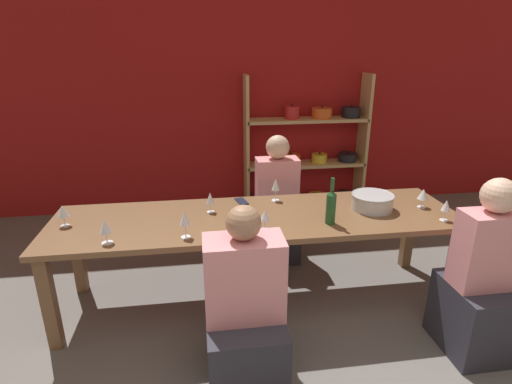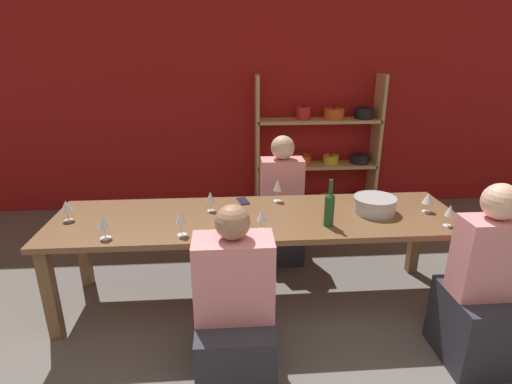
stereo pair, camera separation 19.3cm
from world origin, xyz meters
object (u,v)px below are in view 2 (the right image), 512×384
(wine_glass_empty_b, at_px, (278,185))
(person_near_b, at_px, (479,299))
(wine_bottle_green, at_px, (329,208))
(person_near_a, at_px, (235,318))
(wine_glass_empty_c, at_px, (450,211))
(cell_phone, at_px, (243,201))
(wine_glass_red_a, at_px, (181,217))
(wine_glass_red_b, at_px, (428,199))
(wine_glass_red_c, at_px, (66,206))
(wine_glass_white_b, at_px, (261,216))
(wine_glass_empty_a, at_px, (210,198))
(shelf_unit, at_px, (320,158))
(person_far_a, at_px, (281,214))
(mixing_bowl, at_px, (375,204))
(wine_glass_white_a, at_px, (103,223))
(dining_table, at_px, (257,225))

(wine_glass_empty_b, relative_size, person_near_b, 0.16)
(wine_bottle_green, xyz_separation_m, person_near_a, (-0.67, -0.53, -0.46))
(wine_glass_empty_c, bearing_deg, cell_phone, 157.89)
(wine_glass_red_a, bearing_deg, wine_glass_red_b, 8.45)
(wine_glass_red_b, distance_m, wine_glass_red_c, 2.62)
(person_near_a, bearing_deg, wine_glass_white_b, 67.94)
(person_near_b, bearing_deg, person_near_a, -179.68)
(wine_glass_empty_a, bearing_deg, shelf_unit, 54.60)
(wine_bottle_green, bearing_deg, wine_glass_white_b, -174.95)
(wine_glass_red_b, bearing_deg, person_far_a, 144.30)
(shelf_unit, height_order, person_near_a, shelf_unit)
(mixing_bowl, xyz_separation_m, wine_glass_red_c, (-2.22, 0.01, 0.04))
(mixing_bowl, bearing_deg, person_near_b, -60.01)
(wine_glass_red_a, relative_size, wine_glass_empty_b, 0.98)
(person_far_a, bearing_deg, cell_phone, 47.92)
(wine_bottle_green, bearing_deg, shelf_unit, 78.56)
(shelf_unit, distance_m, person_near_a, 2.82)
(wine_glass_red_b, relative_size, person_near_b, 0.13)
(wine_glass_red_a, relative_size, wine_glass_white_b, 1.25)
(wine_bottle_green, bearing_deg, wine_glass_red_b, 13.25)
(wine_glass_empty_c, bearing_deg, wine_glass_empty_b, 153.47)
(wine_glass_red_b, xyz_separation_m, wine_glass_red_c, (-2.62, 0.03, 0.00))
(wine_glass_red_a, height_order, wine_glass_white_a, wine_glass_red_a)
(person_far_a, bearing_deg, wine_glass_red_c, 22.89)
(person_near_a, bearing_deg, wine_glass_empty_c, 17.25)
(wine_glass_red_c, xyz_separation_m, person_far_a, (1.62, 0.69, -0.40))
(wine_glass_empty_b, relative_size, cell_phone, 1.15)
(person_far_a, bearing_deg, wine_glass_red_a, 51.01)
(dining_table, distance_m, wine_glass_red_a, 0.62)
(wine_glass_empty_b, xyz_separation_m, wine_glass_empty_c, (1.11, -0.56, -0.02))
(wine_glass_empty_b, bearing_deg, shelf_unit, 65.67)
(shelf_unit, bearing_deg, dining_table, -115.73)
(wine_glass_empty_c, xyz_separation_m, cell_phone, (-1.39, 0.56, -0.10))
(wine_glass_white_a, distance_m, wine_glass_empty_b, 1.32)
(wine_glass_white_a, bearing_deg, cell_phone, 32.65)
(wine_glass_red_c, xyz_separation_m, cell_phone, (1.26, 0.28, -0.10))
(wine_glass_empty_a, height_order, person_near_b, person_near_b)
(wine_glass_white_a, bearing_deg, wine_glass_red_b, 6.96)
(wine_glass_empty_b, height_order, cell_phone, wine_glass_empty_b)
(wine_bottle_green, relative_size, cell_phone, 2.06)
(dining_table, height_order, person_near_b, person_near_b)
(wine_glass_empty_a, distance_m, person_near_b, 1.89)
(mixing_bowl, height_order, wine_glass_red_b, wine_glass_red_b)
(mixing_bowl, bearing_deg, wine_glass_red_b, -3.41)
(wine_glass_empty_a, relative_size, wine_glass_red_b, 1.05)
(dining_table, xyz_separation_m, wine_glass_red_c, (-1.34, 0.02, 0.18))
(wine_glass_red_a, relative_size, person_near_a, 0.17)
(shelf_unit, relative_size, dining_table, 0.54)
(cell_phone, xyz_separation_m, person_near_a, (-0.10, -1.03, -0.33))
(shelf_unit, distance_m, mixing_bowl, 1.86)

